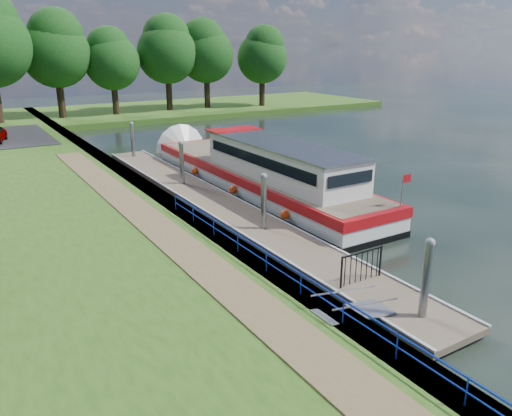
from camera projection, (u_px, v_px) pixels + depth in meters
ground at (408, 320)px, 15.71m from camera, size 160.00×160.00×0.00m
bank_edge at (157, 201)px, 26.46m from camera, size 1.10×90.00×0.78m
far_bank at (160, 110)px, 63.69m from camera, size 60.00×18.00×0.60m
footpath at (177, 243)px, 19.75m from camera, size 1.60×40.00×0.05m
blue_fence at (283, 267)px, 16.36m from camera, size 0.04×18.04×0.72m
pontoon at (218, 206)px, 26.18m from camera, size 2.50×30.00×0.56m
mooring_piles at (217, 186)px, 25.84m from camera, size 0.30×27.30×3.55m
gangway at (354, 311)px, 15.00m from camera, size 2.58×1.00×0.92m
gate_panel at (362, 262)px, 17.14m from camera, size 1.85×0.05×1.15m
barge at (253, 172)px, 29.60m from camera, size 4.36×21.15×4.78m
horizon_trees at (44, 48)px, 51.84m from camera, size 54.38×10.03×12.87m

